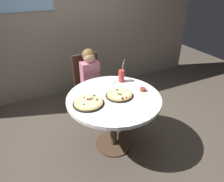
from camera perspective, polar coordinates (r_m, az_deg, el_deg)
ground_plane at (r=2.82m, az=0.46°, el=-14.69°), size 8.00×8.00×0.00m
wall_with_window at (r=3.67m, az=-12.38°, el=21.07°), size 5.20×0.14×2.90m
dining_table at (r=2.41m, az=0.52°, el=-3.84°), size 1.11×1.11×0.75m
chair_wooden at (r=3.20m, az=-6.77°, el=2.75°), size 0.41×0.41×0.95m
diner_child at (r=3.07m, az=-5.49°, el=0.60°), size 0.26×0.41×1.08m
pizza_veggie at (r=2.36m, az=2.11°, el=-1.00°), size 0.33×0.33×0.05m
pizza_cheese at (r=2.23m, az=-6.65°, el=-3.26°), size 0.35×0.35×0.05m
soda_cup at (r=2.66m, az=2.69°, el=4.28°), size 0.08×0.08×0.31m
sauce_bowl at (r=2.49m, az=8.69°, el=0.42°), size 0.07×0.07×0.04m
plate_small at (r=2.69m, az=-1.01°, el=2.81°), size 0.18×0.18×0.01m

